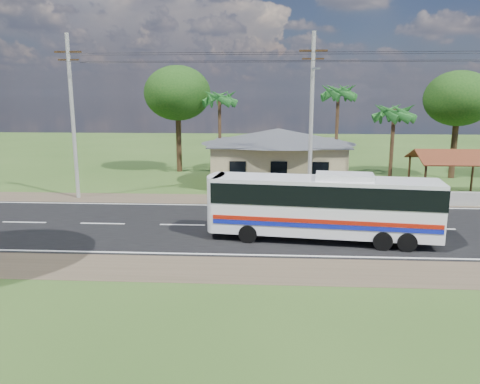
% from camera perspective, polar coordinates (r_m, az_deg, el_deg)
% --- Properties ---
extents(ground, '(120.00, 120.00, 0.00)m').
position_cam_1_polar(ground, '(25.68, 2.92, -4.22)').
color(ground, '#2D4D1B').
rests_on(ground, ground).
extents(road, '(120.00, 16.00, 0.03)m').
position_cam_1_polar(road, '(25.68, 2.92, -4.20)').
color(road, black).
rests_on(road, ground).
extents(house, '(12.40, 10.00, 5.00)m').
position_cam_1_polar(house, '(37.94, 4.64, 5.10)').
color(house, tan).
rests_on(house, ground).
extents(waiting_shed, '(5.20, 4.48, 3.35)m').
position_cam_1_polar(waiting_shed, '(35.85, 24.40, 3.81)').
color(waiting_shed, '#342112').
rests_on(waiting_shed, ground).
extents(concrete_barrier, '(7.00, 0.30, 0.90)m').
position_cam_1_polar(concrete_barrier, '(33.20, 24.20, -0.75)').
color(concrete_barrier, '#9E9E99').
rests_on(concrete_barrier, ground).
extents(utility_poles, '(32.80, 2.22, 11.00)m').
position_cam_1_polar(utility_poles, '(31.29, 8.09, 9.31)').
color(utility_poles, '#9E9E99').
rests_on(utility_poles, ground).
extents(palm_near, '(2.80, 2.80, 6.70)m').
position_cam_1_polar(palm_near, '(36.91, 18.27, 9.13)').
color(palm_near, '#47301E').
rests_on(palm_near, ground).
extents(palm_mid, '(2.80, 2.80, 8.20)m').
position_cam_1_polar(palm_mid, '(40.59, 11.89, 11.72)').
color(palm_mid, '#47301E').
rests_on(palm_mid, ground).
extents(palm_far, '(2.80, 2.80, 7.70)m').
position_cam_1_polar(palm_far, '(40.88, -2.52, 11.29)').
color(palm_far, '#47301E').
rests_on(palm_far, ground).
extents(tree_behind_house, '(6.00, 6.00, 9.61)m').
position_cam_1_polar(tree_behind_house, '(43.43, -7.62, 11.81)').
color(tree_behind_house, '#47301E').
rests_on(tree_behind_house, ground).
extents(tree_behind_shed, '(5.60, 5.60, 9.02)m').
position_cam_1_polar(tree_behind_shed, '(43.66, 25.07, 10.25)').
color(tree_behind_shed, '#47301E').
rests_on(tree_behind_shed, ground).
extents(coach_bus, '(11.09, 3.60, 3.38)m').
position_cam_1_polar(coach_bus, '(23.16, 10.27, -1.25)').
color(coach_bus, silver).
rests_on(coach_bus, ground).
extents(motorcycle, '(1.76, 0.81, 0.89)m').
position_cam_1_polar(motorcycle, '(32.12, 12.59, -0.38)').
color(motorcycle, black).
rests_on(motorcycle, ground).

